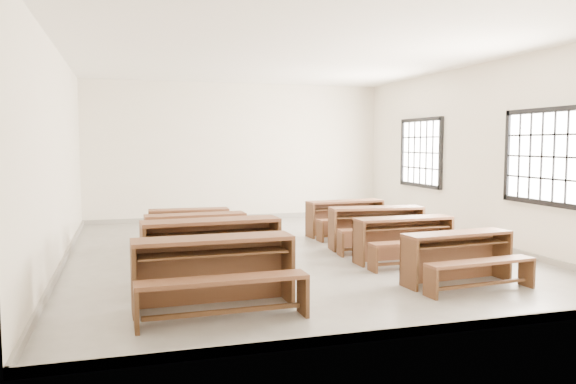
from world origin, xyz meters
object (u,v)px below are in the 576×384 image
object	(u,v)px
desk_set_2	(196,233)
desk_set_7	(346,215)
desk_set_5	(405,236)
desk_set_3	(189,224)
desk_set_6	(377,225)
desk_set_4	(459,254)
desk_set_1	(212,246)
desk_set_0	(215,268)

from	to	relation	value
desk_set_2	desk_set_7	size ratio (longest dim) A/B	0.99
desk_set_5	desk_set_3	bearing A→B (deg)	139.17
desk_set_6	desk_set_7	size ratio (longest dim) A/B	1.05
desk_set_2	desk_set_4	distance (m)	3.96
desk_set_1	desk_set_5	distance (m)	2.98
desk_set_2	desk_set_6	bearing A→B (deg)	-3.32
desk_set_1	desk_set_6	world-z (taller)	desk_set_1
desk_set_3	desk_set_6	bearing A→B (deg)	-21.61
desk_set_1	desk_set_4	world-z (taller)	desk_set_1
desk_set_0	desk_set_5	distance (m)	3.50
desk_set_3	desk_set_2	bearing A→B (deg)	-88.97
desk_set_6	desk_set_4	bearing A→B (deg)	-85.59
desk_set_3	desk_set_7	xyz separation A→B (m)	(3.04, 0.09, 0.03)
desk_set_0	desk_set_4	world-z (taller)	desk_set_0
desk_set_0	desk_set_3	xyz separation A→B (m)	(0.17, 4.02, -0.09)
desk_set_0	desk_set_7	size ratio (longest dim) A/B	1.11
desk_set_7	desk_set_1	bearing A→B (deg)	-141.54
desk_set_0	desk_set_7	xyz separation A→B (m)	(3.21, 4.10, -0.06)
desk_set_3	desk_set_0	bearing A→B (deg)	-90.00
desk_set_4	desk_set_6	distance (m)	2.47
desk_set_0	desk_set_1	distance (m)	1.25
desk_set_3	desk_set_5	bearing A→B (deg)	-37.12
desk_set_1	desk_set_7	world-z (taller)	desk_set_1
desk_set_3	desk_set_4	distance (m)	4.85
desk_set_3	desk_set_7	bearing A→B (deg)	4.14
desk_set_5	desk_set_7	distance (m)	2.54
desk_set_4	desk_set_6	size ratio (longest dim) A/B	0.92
desk_set_3	desk_set_7	world-z (taller)	desk_set_7
desk_set_0	desk_set_2	distance (m)	2.75
desk_set_1	desk_set_5	world-z (taller)	desk_set_1
desk_set_2	desk_set_7	world-z (taller)	desk_set_2
desk_set_0	desk_set_6	bearing A→B (deg)	38.46
desk_set_5	desk_set_6	size ratio (longest dim) A/B	0.92
desk_set_1	desk_set_6	size ratio (longest dim) A/B	1.11
desk_set_0	desk_set_2	size ratio (longest dim) A/B	1.12
desk_set_0	desk_set_6	distance (m)	4.16
desk_set_2	desk_set_4	xyz separation A→B (m)	(3.02, -2.55, -0.02)
desk_set_1	desk_set_0	bearing A→B (deg)	-100.75
desk_set_1	desk_set_6	distance (m)	3.34
desk_set_2	desk_set_5	distance (m)	3.21
desk_set_1	desk_set_3	distance (m)	2.78
desk_set_4	desk_set_6	world-z (taller)	desk_set_6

